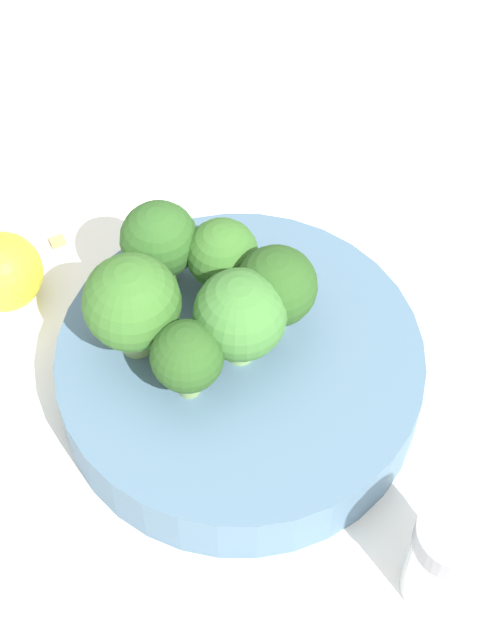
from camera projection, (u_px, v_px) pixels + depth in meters
ground_plane at (240, 392)px, 0.62m from camera, size 3.00×3.00×0.00m
bowl at (240, 374)px, 0.60m from camera, size 0.20×0.20×0.04m
broccoli_floret_0 at (222, 255)px, 0.59m from camera, size 0.04×0.04×0.05m
broccoli_floret_1 at (159, 241)px, 0.59m from camera, size 0.04×0.04×0.05m
broccoli_floret_2 at (133, 300)px, 0.56m from camera, size 0.05×0.05×0.07m
broccoli_floret_3 at (187, 357)px, 0.54m from camera, size 0.04×0.04×0.05m
broccoli_floret_4 at (234, 322)px, 0.55m from camera, size 0.05×0.05×0.06m
broccoli_floret_5 at (276, 287)px, 0.56m from camera, size 0.04×0.04×0.06m
pepper_shaker at (446, 559)px, 0.52m from camera, size 0.04×0.04×0.07m
lemon_wedge at (2, 272)px, 0.64m from camera, size 0.05×0.05×0.05m
almond_crumb_1 at (57, 239)px, 0.68m from camera, size 0.01×0.01×0.01m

